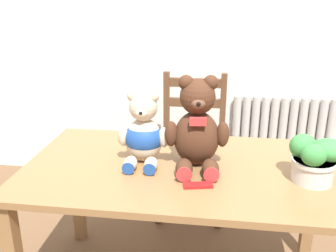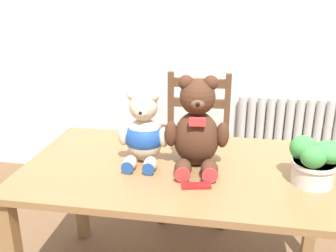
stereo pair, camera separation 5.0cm
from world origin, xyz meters
The scene contains 8 objects.
wall_back centered at (0.00, 1.67, 1.30)m, with size 8.00×0.04×2.60m, color silver.
radiator centered at (0.63, 1.60, 0.33)m, with size 0.76×0.10×0.72m.
dining_table centered at (0.00, 0.40, 0.61)m, with size 1.44×0.81×0.70m.
wooden_chair_behind centered at (-0.02, 1.21, 0.47)m, with size 0.43×0.42×0.94m.
teddy_bear_left centered at (-0.19, 0.43, 0.84)m, with size 0.24×0.24×0.34m.
teddy_bear_right centered at (0.05, 0.43, 0.88)m, with size 0.29×0.30×0.41m.
potted_plant centered at (0.54, 0.33, 0.80)m, with size 0.21×0.20×0.19m.
chocolate_bar centered at (0.07, 0.22, 0.71)m, with size 0.12×0.04×0.01m, color red.
Camera 1 is at (0.14, -1.12, 1.44)m, focal length 40.00 mm.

